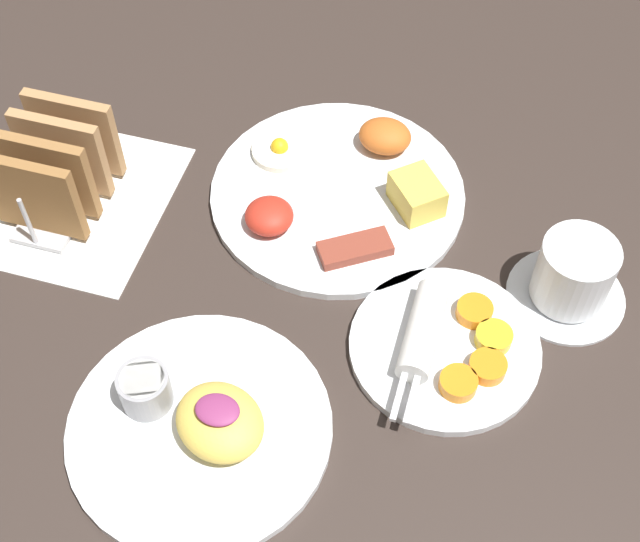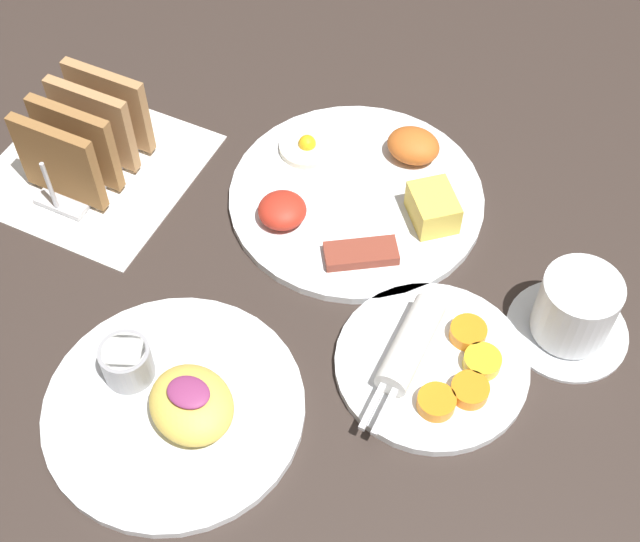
{
  "view_description": "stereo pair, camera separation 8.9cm",
  "coord_description": "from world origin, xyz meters",
  "px_view_note": "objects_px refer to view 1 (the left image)",
  "views": [
    {
      "loc": [
        0.22,
        -0.47,
        0.74
      ],
      "look_at": [
        0.07,
        0.04,
        0.03
      ],
      "focal_mm": 50.0,
      "sensor_mm": 36.0,
      "label": 1
    },
    {
      "loc": [
        0.3,
        -0.44,
        0.74
      ],
      "look_at": [
        0.07,
        0.04,
        0.03
      ],
      "focal_mm": 50.0,
      "sensor_mm": 36.0,
      "label": 2
    }
  ],
  "objects_px": {
    "plate_breakfast": "(342,190)",
    "plate_foreground": "(199,422)",
    "plate_condiments": "(445,345)",
    "coffee_cup": "(573,276)",
    "toast_rack": "(56,167)"
  },
  "relations": [
    {
      "from": "plate_breakfast",
      "to": "plate_foreground",
      "type": "distance_m",
      "value": 0.32
    },
    {
      "from": "plate_condiments",
      "to": "plate_foreground",
      "type": "distance_m",
      "value": 0.25
    },
    {
      "from": "coffee_cup",
      "to": "plate_condiments",
      "type": "bearing_deg",
      "value": -137.53
    },
    {
      "from": "toast_rack",
      "to": "plate_breakfast",
      "type": "bearing_deg",
      "value": 17.02
    },
    {
      "from": "plate_breakfast",
      "to": "toast_rack",
      "type": "distance_m",
      "value": 0.31
    },
    {
      "from": "plate_breakfast",
      "to": "plate_foreground",
      "type": "height_order",
      "value": "plate_foreground"
    },
    {
      "from": "plate_breakfast",
      "to": "coffee_cup",
      "type": "xyz_separation_m",
      "value": [
        0.25,
        -0.07,
        0.03
      ]
    },
    {
      "from": "coffee_cup",
      "to": "plate_foreground",
      "type": "bearing_deg",
      "value": -141.4
    },
    {
      "from": "plate_condiments",
      "to": "toast_rack",
      "type": "relative_size",
      "value": 1.32
    },
    {
      "from": "toast_rack",
      "to": "plate_condiments",
      "type": "bearing_deg",
      "value": -9.93
    },
    {
      "from": "plate_breakfast",
      "to": "toast_rack",
      "type": "bearing_deg",
      "value": -162.98
    },
    {
      "from": "plate_foreground",
      "to": "coffee_cup",
      "type": "relative_size",
      "value": 2.03
    },
    {
      "from": "plate_breakfast",
      "to": "toast_rack",
      "type": "height_order",
      "value": "toast_rack"
    },
    {
      "from": "plate_foreground",
      "to": "plate_breakfast",
      "type": "bearing_deg",
      "value": 81.0
    },
    {
      "from": "plate_breakfast",
      "to": "plate_condiments",
      "type": "height_order",
      "value": "plate_breakfast"
    }
  ]
}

